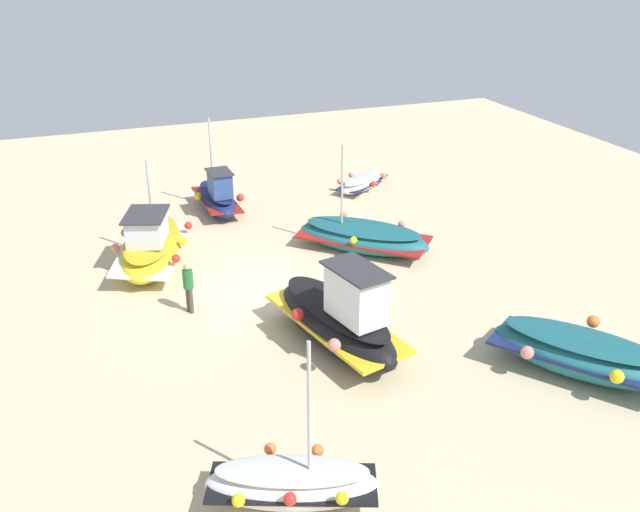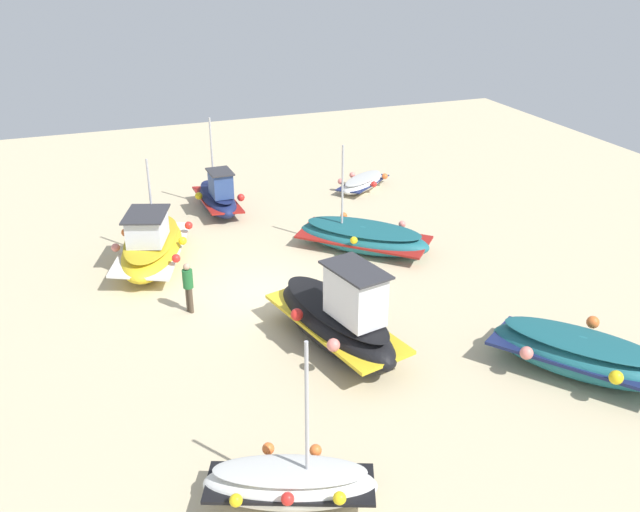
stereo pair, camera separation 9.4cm
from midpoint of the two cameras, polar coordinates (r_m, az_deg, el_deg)
The scene contains 9 objects.
ground_plane at distance 23.06m, azimuth -4.76°, elevation -3.11°, with size 47.05×47.05×0.00m, color beige.
fishing_boat_0 at distance 20.02m, azimuth 20.24°, elevation -7.39°, with size 5.01×4.43×1.26m.
fishing_boat_1 at distance 19.76m, azimuth 1.38°, elevation -5.08°, with size 5.46×2.80×2.79m.
fishing_boat_2 at distance 26.02m, azimuth 3.40°, elevation 1.56°, with size 4.80×4.86×3.98m.
fishing_boat_3 at distance 29.94m, azimuth -8.42°, elevation 4.74°, with size 3.78×1.91×3.94m.
fishing_boat_4 at distance 25.50m, azimuth -13.61°, elevation 0.84°, with size 5.49×3.59×3.76m.
fishing_boat_5 at distance 15.09m, azimuth -2.45°, elevation -17.93°, with size 2.51×3.81×3.91m.
fishing_boat_6 at distance 32.54m, azimuth 3.34°, elevation 5.98°, with size 2.91×3.22×0.68m.
person_walking at distance 21.88m, azimuth -10.75°, elevation -2.28°, with size 0.32×0.32×1.66m.
Camera 1 is at (-19.67, 5.49, 10.69)m, focal length 39.46 mm.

